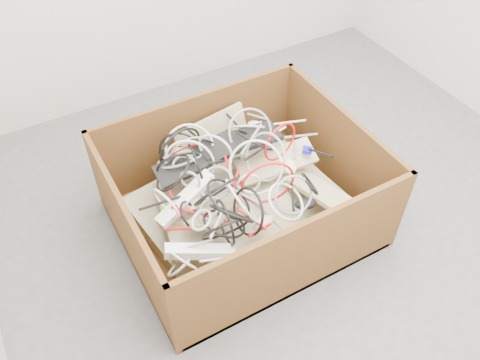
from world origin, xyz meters
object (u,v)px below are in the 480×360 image
power_strip_right (200,251)px  cardboard_box (239,207)px  power_strip_left (185,199)px  vga_plug (307,150)px

power_strip_right → cardboard_box: bearing=62.2°
cardboard_box → power_strip_right: (-0.34, -0.28, 0.20)m
power_strip_right → power_strip_left: bearing=99.4°
vga_plug → power_strip_left: bearing=-142.8°
cardboard_box → vga_plug: bearing=1.1°
power_strip_right → vga_plug: (0.74, 0.29, 0.01)m
cardboard_box → power_strip_right: cardboard_box is taller
cardboard_box → power_strip_left: size_ratio=3.64×
cardboard_box → vga_plug: cardboard_box is taller
power_strip_right → vga_plug: power_strip_right is taller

